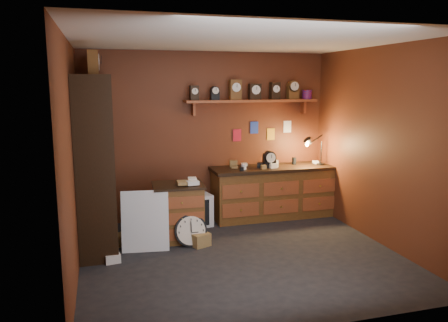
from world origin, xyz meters
TOP-DOWN VIEW (x-y plane):
  - floor at (0.00, 0.00)m, footprint 4.00×4.00m
  - room_shell at (0.04, 0.11)m, footprint 4.02×3.62m
  - shelving_unit at (-1.79, 0.98)m, footprint 0.47×1.60m
  - workbench at (1.05, 1.47)m, footprint 2.10×0.66m
  - low_cabinet at (-0.67, 0.83)m, footprint 0.74×0.63m
  - big_round_clock at (-0.56, 0.52)m, footprint 0.45×0.15m
  - white_panel at (-1.17, 0.54)m, footprint 0.64×0.25m
  - mini_fridge at (-0.34, 1.39)m, footprint 0.57×0.59m
  - floor_box_a at (-1.51, 0.81)m, footprint 0.30×0.29m
  - floor_box_b at (-1.61, 0.27)m, footprint 0.21×0.24m
  - floor_box_c at (-0.43, 0.48)m, footprint 0.30×0.27m

SIDE VIEW (x-z plane):
  - floor at x=0.00m, z-range 0.00..0.00m
  - white_panel at x=-1.17m, z-range -0.41..0.41m
  - floor_box_b at x=-1.61m, z-range 0.00..0.11m
  - floor_box_a at x=-1.51m, z-range 0.00..0.15m
  - floor_box_c at x=-0.43m, z-range 0.00..0.18m
  - big_round_clock at x=-0.56m, z-range -0.01..0.44m
  - mini_fridge at x=-0.34m, z-range 0.00..0.50m
  - low_cabinet at x=-0.67m, z-range -0.01..0.88m
  - workbench at x=1.05m, z-range -0.21..1.15m
  - shelving_unit at x=-1.79m, z-range -0.03..2.54m
  - room_shell at x=0.04m, z-range 0.37..3.08m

